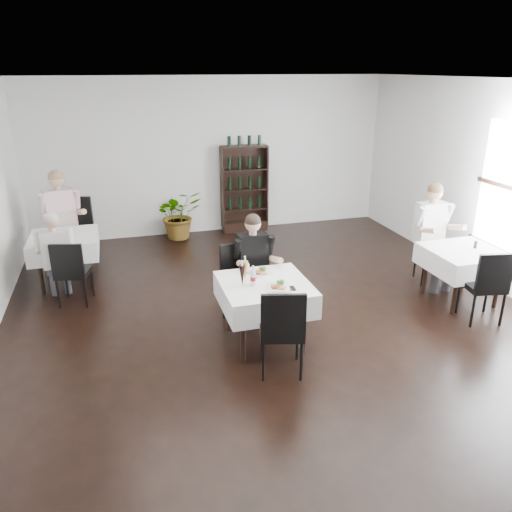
{
  "coord_description": "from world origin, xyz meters",
  "views": [
    {
      "loc": [
        -1.89,
        -5.12,
        3.15
      ],
      "look_at": [
        -0.35,
        0.2,
        1.04
      ],
      "focal_mm": 35.0,
      "sensor_mm": 36.0,
      "label": 1
    }
  ],
  "objects": [
    {
      "name": "room_shell",
      "position": [
        0.0,
        0.0,
        1.5
      ],
      "size": [
        9.0,
        9.0,
        9.0
      ],
      "color": "black",
      "rests_on": "ground"
    },
    {
      "name": "wine_shelf",
      "position": [
        0.6,
        4.31,
        0.85
      ],
      "size": [
        0.9,
        0.28,
        1.75
      ],
      "color": "black",
      "rests_on": "ground"
    },
    {
      "name": "main_table",
      "position": [
        -0.3,
        0.0,
        0.62
      ],
      "size": [
        1.03,
        1.03,
        0.77
      ],
      "color": "black",
      "rests_on": "ground"
    },
    {
      "name": "left_table",
      "position": [
        -2.7,
        2.5,
        0.62
      ],
      "size": [
        0.98,
        0.98,
        0.77
      ],
      "color": "black",
      "rests_on": "ground"
    },
    {
      "name": "right_table",
      "position": [
        2.7,
        0.3,
        0.62
      ],
      "size": [
        0.98,
        0.98,
        0.77
      ],
      "color": "black",
      "rests_on": "ground"
    },
    {
      "name": "potted_tree",
      "position": [
        -0.74,
        4.2,
        0.47
      ],
      "size": [
        0.99,
        0.9,
        0.95
      ],
      "primitive_type": "imported",
      "rotation": [
        0.0,
        0.0,
        0.21
      ],
      "color": "#2D6121",
      "rests_on": "ground"
    },
    {
      "name": "main_chair_far",
      "position": [
        -0.42,
        0.63,
        0.59
      ],
      "size": [
        0.55,
        0.56,
        1.03
      ],
      "color": "black",
      "rests_on": "ground"
    },
    {
      "name": "main_chair_near",
      "position": [
        -0.34,
        -0.74,
        0.58
      ],
      "size": [
        0.57,
        0.57,
        1.02
      ],
      "color": "black",
      "rests_on": "ground"
    },
    {
      "name": "left_chair_far",
      "position": [
        -2.58,
        3.32,
        0.65
      ],
      "size": [
        0.64,
        0.64,
        1.13
      ],
      "color": "black",
      "rests_on": "ground"
    },
    {
      "name": "left_chair_near",
      "position": [
        -2.57,
        1.68,
        0.54
      ],
      "size": [
        0.52,
        0.52,
        0.94
      ],
      "color": "black",
      "rests_on": "ground"
    },
    {
      "name": "right_chair_far",
      "position": [
        2.72,
        1.08,
        0.52
      ],
      "size": [
        0.51,
        0.51,
        0.92
      ],
      "color": "black",
      "rests_on": "ground"
    },
    {
      "name": "right_chair_near",
      "position": [
        2.57,
        -0.35,
        0.57
      ],
      "size": [
        0.54,
        0.54,
        1.0
      ],
      "color": "black",
      "rests_on": "ground"
    },
    {
      "name": "diner_main",
      "position": [
        -0.24,
        0.63,
        0.82
      ],
      "size": [
        0.55,
        0.56,
        1.41
      ],
      "color": "#3B3C43",
      "rests_on": "ground"
    },
    {
      "name": "diner_left_far",
      "position": [
        -2.73,
        3.11,
        0.95
      ],
      "size": [
        0.69,
        0.73,
        1.64
      ],
      "color": "#3B3C43",
      "rests_on": "ground"
    },
    {
      "name": "diner_left_near",
      "position": [
        -2.75,
        1.84,
        0.77
      ],
      "size": [
        0.53,
        0.55,
        1.33
      ],
      "color": "#3B3C43",
      "rests_on": "ground"
    },
    {
      "name": "diner_right_far",
      "position": [
        2.62,
        0.94,
        0.91
      ],
      "size": [
        0.61,
        0.61,
        1.57
      ],
      "color": "#3B3C43",
      "rests_on": "ground"
    },
    {
      "name": "plate_far",
      "position": [
        -0.27,
        0.28,
        0.79
      ],
      "size": [
        0.31,
        0.31,
        0.08
      ],
      "color": "white",
      "rests_on": "main_table"
    },
    {
      "name": "plate_near",
      "position": [
        -0.19,
        -0.19,
        0.79
      ],
      "size": [
        0.32,
        0.32,
        0.08
      ],
      "color": "white",
      "rests_on": "main_table"
    },
    {
      "name": "pilsner_dark",
      "position": [
        -0.58,
        -0.02,
        0.9
      ],
      "size": [
        0.07,
        0.07,
        0.32
      ],
      "color": "black",
      "rests_on": "main_table"
    },
    {
      "name": "pilsner_lager",
      "position": [
        -0.51,
        0.1,
        0.9
      ],
      "size": [
        0.07,
        0.07,
        0.32
      ],
      "color": "#B57D2E",
      "rests_on": "main_table"
    },
    {
      "name": "coke_bottle",
      "position": [
        -0.45,
        -0.03,
        0.87
      ],
      "size": [
        0.06,
        0.06,
        0.24
      ],
      "color": "silver",
      "rests_on": "main_table"
    },
    {
      "name": "napkin_cutlery",
      "position": [
        -0.1,
        -0.24,
        0.78
      ],
      "size": [
        0.18,
        0.19,
        0.02
      ],
      "color": "black",
      "rests_on": "main_table"
    },
    {
      "name": "pepper_mill",
      "position": [
        2.87,
        0.32,
        0.82
      ],
      "size": [
        0.06,
        0.06,
        0.11
      ],
      "primitive_type": "cylinder",
      "rotation": [
        0.0,
        0.0,
        -0.38
      ],
      "color": "black",
      "rests_on": "right_table"
    }
  ]
}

